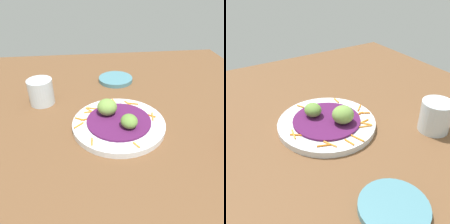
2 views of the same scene
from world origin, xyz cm
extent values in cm
cube|color=brown|center=(0.00, 0.00, 1.00)|extent=(110.00, 110.00, 2.00)
cylinder|color=silver|center=(-4.25, 0.32, 2.79)|extent=(24.41, 24.41, 1.57)
cylinder|color=#51194C|center=(-4.25, 0.32, 3.84)|extent=(16.87, 16.87, 0.54)
cylinder|color=orange|center=(2.88, 6.73, 3.77)|extent=(1.34, 3.29, 0.40)
cylinder|color=orange|center=(-11.69, 7.37, 3.77)|extent=(2.50, 0.54, 0.40)
cylinder|color=orange|center=(1.01, 7.62, 3.77)|extent=(0.66, 2.91, 0.40)
cylinder|color=orange|center=(-3.21, -9.37, 3.77)|extent=(3.62, 1.09, 0.40)
cylinder|color=orange|center=(5.98, -0.39, 3.77)|extent=(2.69, 1.04, 0.40)
cylinder|color=orange|center=(-4.95, 10.46, 3.77)|extent=(2.43, 2.60, 0.40)
cylinder|color=orange|center=(1.99, 7.44, 3.77)|extent=(2.72, 2.38, 0.40)
cylinder|color=orange|center=(4.29, -3.98, 3.77)|extent=(3.22, 1.86, 0.40)
cylinder|color=orange|center=(-2.50, -8.74, 3.77)|extent=(2.43, 2.97, 0.40)
cylinder|color=orange|center=(-2.54, 9.02, 3.77)|extent=(0.80, 1.97, 0.40)
cylinder|color=orange|center=(5.73, 2.35, 3.77)|extent=(3.47, 1.54, 0.40)
cylinder|color=orange|center=(-2.17, 10.16, 3.77)|extent=(1.74, 2.69, 0.40)
cylinder|color=orange|center=(-14.07, -2.68, 3.77)|extent=(2.15, 1.45, 0.40)
cylinder|color=orange|center=(4.07, -5.30, 3.77)|extent=(1.47, 3.21, 0.40)
ellipsoid|color=olive|center=(-7.48, -2.09, 5.80)|extent=(5.33, 5.07, 3.39)
ellipsoid|color=#759E47|center=(-1.02, 2.74, 6.28)|extent=(6.60, 6.72, 4.35)
cylinder|color=teal|center=(23.72, -2.79, 2.69)|extent=(12.33, 12.33, 1.38)
cylinder|color=silver|center=(10.69, 21.71, 5.88)|extent=(7.47, 7.47, 7.76)
camera|label=1|loc=(-52.58, 7.43, 38.41)|focal=36.60mm
camera|label=2|loc=(43.55, -26.04, 39.72)|focal=41.90mm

